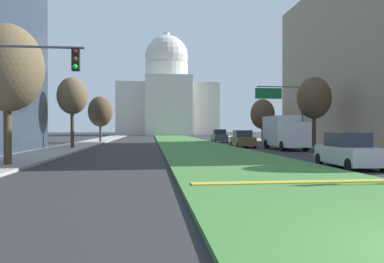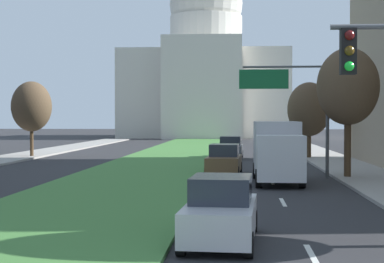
% 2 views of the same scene
% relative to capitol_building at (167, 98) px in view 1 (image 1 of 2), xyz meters
% --- Properties ---
extents(ground_plane, '(260.00, 260.00, 0.00)m').
position_rel_capitol_building_xyz_m(ground_plane, '(0.00, -51.89, -11.23)').
color(ground_plane, '#2B2B2D').
extents(grass_median, '(7.82, 94.83, 0.14)m').
position_rel_capitol_building_xyz_m(grass_median, '(0.00, -57.16, -11.16)').
color(grass_median, '#427A38').
rests_on(grass_median, ground_plane).
extents(median_curb_nose, '(7.04, 0.50, 0.04)m').
position_rel_capitol_building_xyz_m(median_curb_nose, '(0.00, -97.28, -11.07)').
color(median_curb_nose, gold).
rests_on(median_curb_nose, grass_median).
extents(lane_dashes_right, '(0.16, 45.24, 0.01)m').
position_rel_capitol_building_xyz_m(lane_dashes_right, '(7.47, -70.13, -11.22)').
color(lane_dashes_right, silver).
rests_on(lane_dashes_right, ground_plane).
extents(sidewalk_left, '(4.00, 94.83, 0.15)m').
position_rel_capitol_building_xyz_m(sidewalk_left, '(-13.04, -62.43, -11.15)').
color(sidewalk_left, '#9E9991').
rests_on(sidewalk_left, ground_plane).
extents(sidewalk_right, '(4.00, 94.83, 0.15)m').
position_rel_capitol_building_xyz_m(sidewalk_right, '(13.04, -62.43, -11.15)').
color(sidewalk_right, '#9E9991').
rests_on(sidewalk_right, ground_plane).
extents(capitol_building, '(29.02, 25.68, 31.46)m').
position_rel_capitol_building_xyz_m(capitol_building, '(0.00, 0.00, 0.00)').
color(capitol_building, beige).
rests_on(capitol_building, ground_plane).
extents(traffic_light_near_left, '(3.34, 0.35, 5.20)m').
position_rel_capitol_building_xyz_m(traffic_light_near_left, '(-9.69, -95.32, -7.43)').
color(traffic_light_near_left, '#515456').
rests_on(traffic_light_near_left, ground_plane).
extents(overhead_guide_sign, '(5.10, 0.20, 6.50)m').
position_rel_capitol_building_xyz_m(overhead_guide_sign, '(8.91, -73.72, -6.61)').
color(overhead_guide_sign, '#515456').
rests_on(overhead_guide_sign, ground_plane).
extents(street_tree_left_near, '(3.64, 3.64, 7.44)m').
position_rel_capitol_building_xyz_m(street_tree_left_near, '(-12.25, -89.64, -6.09)').
color(street_tree_left_near, '#4C3823').
rests_on(street_tree_left_near, ground_plane).
extents(street_tree_left_mid, '(2.88, 2.88, 6.97)m').
position_rel_capitol_building_xyz_m(street_tree_left_mid, '(-12.42, -73.50, -6.11)').
color(street_tree_left_mid, '#4C3823').
rests_on(street_tree_left_mid, ground_plane).
extents(street_tree_right_mid, '(3.42, 3.42, 7.27)m').
position_rel_capitol_building_xyz_m(street_tree_right_mid, '(11.74, -74.38, -6.13)').
color(street_tree_right_mid, '#4C3823').
rests_on(street_tree_right_mid, ground_plane).
extents(street_tree_left_far, '(3.43, 3.43, 6.52)m').
position_rel_capitol_building_xyz_m(street_tree_left_far, '(-11.90, -57.97, -6.86)').
color(street_tree_left_far, '#4C3823').
rests_on(street_tree_left_far, ground_plane).
extents(street_tree_right_far, '(3.55, 3.55, 6.34)m').
position_rel_capitol_building_xyz_m(street_tree_right_far, '(11.54, -58.15, -7.13)').
color(street_tree_right_far, '#4C3823').
rests_on(street_tree_right_far, ground_plane).
extents(sedan_lead_stopped, '(2.11, 4.40, 1.80)m').
position_rel_capitol_building_xyz_m(sedan_lead_stopped, '(5.19, -91.94, -10.39)').
color(sedan_lead_stopped, '#BCBCC1').
rests_on(sedan_lead_stopped, ground_plane).
extents(sedan_midblock, '(2.20, 4.61, 1.82)m').
position_rel_capitol_building_xyz_m(sedan_midblock, '(4.86, -72.14, -10.38)').
color(sedan_midblock, brown).
rests_on(sedan_midblock, ground_plane).
extents(sedan_distant, '(2.15, 4.29, 1.87)m').
position_rel_capitol_building_xyz_m(sedan_distant, '(5.09, -58.00, -10.36)').
color(sedan_distant, '#4C5156').
rests_on(sedan_distant, ground_plane).
extents(box_truck_delivery, '(2.40, 6.40, 3.20)m').
position_rel_capitol_building_xyz_m(box_truck_delivery, '(7.72, -76.58, -9.55)').
color(box_truck_delivery, silver).
rests_on(box_truck_delivery, ground_plane).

